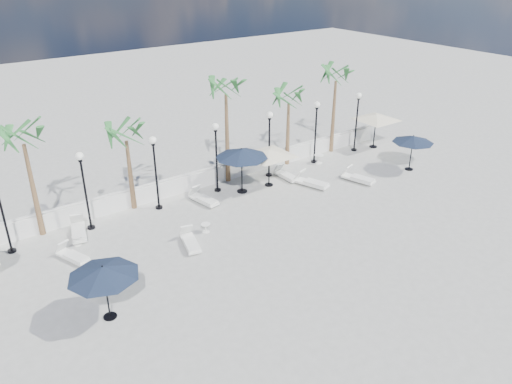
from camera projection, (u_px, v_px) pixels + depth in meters
ground at (294, 241)px, 22.45m from camera, size 100.00×100.00×0.00m
balustrade at (208, 177)px, 27.73m from camera, size 26.00×0.30×1.01m
lamppost_1 at (84, 180)px, 22.43m from camera, size 0.36×0.36×3.84m
lamppost_2 at (155, 163)px, 24.27m from camera, size 0.36×0.36×3.84m
lamppost_3 at (216, 148)px, 26.11m from camera, size 0.36×0.36×3.84m
lamppost_4 at (269, 135)px, 27.95m from camera, size 0.36×0.36×3.84m
lamppost_5 at (316, 124)px, 29.79m from camera, size 0.36×0.36×3.84m
lamppost_6 at (357, 114)px, 31.63m from camera, size 0.36×0.36×3.84m
palm_0 at (23, 141)px, 21.08m from camera, size 2.60×2.60×5.50m
palm_1 at (126, 138)px, 23.78m from camera, size 2.60×2.60×4.70m
palm_2 at (226, 92)px, 26.19m from camera, size 2.60×2.60×6.10m
palm_3 at (289, 101)px, 28.96m from camera, size 2.60×2.60×4.90m
palm_4 at (336, 79)px, 30.56m from camera, size 2.60×2.60×5.70m
lounger_0 at (78, 231)px, 22.84m from camera, size 1.08×2.01×0.72m
lounger_2 at (73, 255)px, 21.04m from camera, size 1.11×1.77×0.63m
lounger_3 at (203, 199)px, 25.82m from camera, size 0.92×1.93×0.69m
lounger_4 at (190, 242)px, 22.01m from camera, size 1.01×1.87×0.67m
lounger_5 at (358, 178)px, 28.19m from camera, size 1.15×2.03×0.73m
lounger_6 at (286, 175)px, 28.58m from camera, size 0.57×1.75×0.65m
lounger_7 at (312, 182)px, 27.64m from camera, size 1.24×2.08×0.74m
side_table_0 at (77, 239)px, 22.11m from camera, size 0.45×0.45×0.43m
side_table_1 at (206, 227)px, 23.10m from camera, size 0.44×0.44×0.43m
side_table_2 at (319, 158)px, 30.58m from camera, size 0.57×0.57×0.56m
parasol_navy_left at (103, 272)px, 16.96m from camera, size 2.50×2.50×2.21m
parasol_navy_mid at (242, 153)px, 26.13m from camera, size 2.83×2.83×2.54m
parasol_navy_right at (413, 139)px, 29.03m from camera, size 2.42×2.42×2.17m
parasol_cream_sq_a at (269, 150)px, 26.93m from camera, size 4.63×4.63×2.28m
parasol_cream_sq_b at (377, 115)px, 32.32m from camera, size 4.82×4.82×2.41m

